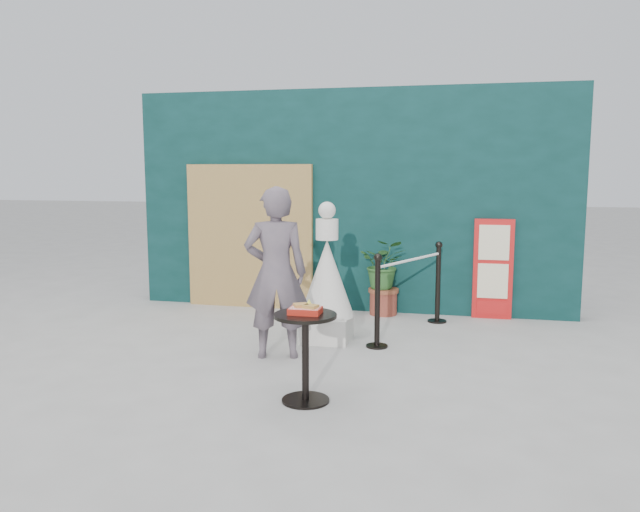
% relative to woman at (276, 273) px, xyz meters
% --- Properties ---
extents(ground, '(60.00, 60.00, 0.00)m').
position_rel_woman_xyz_m(ground, '(0.35, -0.72, -0.88)').
color(ground, '#ADAAA5').
rests_on(ground, ground).
extents(back_wall, '(6.00, 0.30, 3.00)m').
position_rel_woman_xyz_m(back_wall, '(0.35, 2.43, 0.62)').
color(back_wall, black).
rests_on(back_wall, ground).
extents(bamboo_fence, '(1.80, 0.08, 2.00)m').
position_rel_woman_xyz_m(bamboo_fence, '(-1.05, 2.22, 0.12)').
color(bamboo_fence, tan).
rests_on(bamboo_fence, ground).
extents(woman, '(0.73, 0.58, 1.76)m').
position_rel_woman_xyz_m(woman, '(0.00, 0.00, 0.00)').
color(woman, '#675861').
rests_on(woman, ground).
extents(menu_board, '(0.50, 0.07, 1.30)m').
position_rel_woman_xyz_m(menu_board, '(2.25, 2.24, -0.23)').
color(menu_board, red).
rests_on(menu_board, ground).
extents(statue, '(0.61, 0.61, 1.57)m').
position_rel_woman_xyz_m(statue, '(0.38, 0.73, -0.24)').
color(statue, silver).
rests_on(statue, ground).
extents(cafe_table, '(0.52, 0.52, 0.75)m').
position_rel_woman_xyz_m(cafe_table, '(0.60, -1.16, -0.38)').
color(cafe_table, black).
rests_on(cafe_table, ground).
extents(food_basket, '(0.26, 0.19, 0.11)m').
position_rel_woman_xyz_m(food_basket, '(0.60, -1.16, -0.09)').
color(food_basket, red).
rests_on(food_basket, cafe_table).
extents(planter, '(0.60, 0.52, 1.02)m').
position_rel_woman_xyz_m(planter, '(0.85, 2.15, -0.29)').
color(planter, brown).
rests_on(planter, ground).
extents(stanchion_barrier, '(0.84, 1.54, 1.03)m').
position_rel_woman_xyz_m(stanchion_barrier, '(1.27, 1.23, -0.39)').
color(stanchion_barrier, black).
rests_on(stanchion_barrier, ground).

